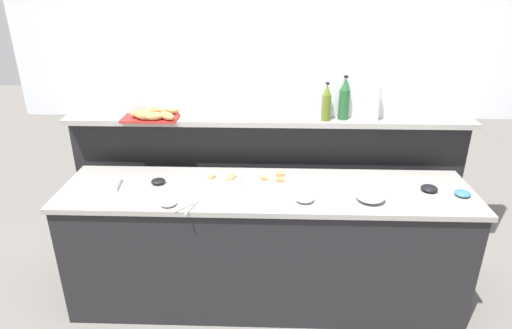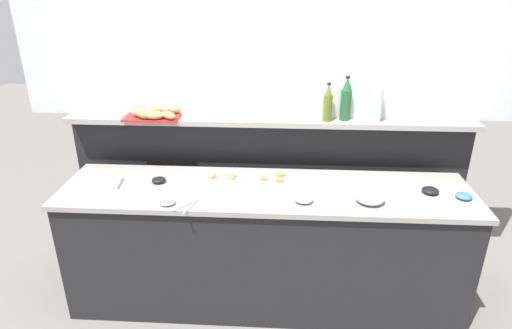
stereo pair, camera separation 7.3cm
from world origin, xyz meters
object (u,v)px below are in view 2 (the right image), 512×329
object	(u,v)px
sandwich_platter_side	(278,179)
glass_bowl_large	(303,199)
bread_basket	(157,113)
condiment_bowl_dark	(464,196)
serving_tongs	(188,206)
olive_oil_bottle	(328,104)
condiment_bowl_teal	(167,202)
condiment_bowl_cream	(159,180)
glass_bowl_medium	(370,198)
sandwich_platter_front	(216,179)
condiment_bowl_red	(431,191)
wine_bottle_green	(346,100)
water_carafe	(376,105)
napkin_stack	(107,183)

from	to	relation	value
sandwich_platter_side	glass_bowl_large	bearing A→B (deg)	-61.88
bread_basket	condiment_bowl_dark	bearing A→B (deg)	-13.12
serving_tongs	olive_oil_bottle	distance (m)	1.21
glass_bowl_large	condiment_bowl_teal	xyz separation A→B (m)	(-0.84, -0.08, -0.00)
glass_bowl_large	olive_oil_bottle	world-z (taller)	olive_oil_bottle
sandwich_platter_side	serving_tongs	size ratio (longest dim) A/B	1.56
condiment_bowl_cream	glass_bowl_medium	bearing A→B (deg)	-8.26
sandwich_platter_front	olive_oil_bottle	size ratio (longest dim) A/B	1.33
sandwich_platter_side	glass_bowl_medium	size ratio (longest dim) A/B	1.55
condiment_bowl_red	condiment_bowl_teal	world-z (taller)	condiment_bowl_red
glass_bowl_medium	wine_bottle_green	xyz separation A→B (m)	(-0.11, 0.61, 0.45)
condiment_bowl_dark	water_carafe	xyz separation A→B (m)	(-0.51, 0.50, 0.45)
condiment_bowl_cream	wine_bottle_green	world-z (taller)	wine_bottle_green
glass_bowl_large	condiment_bowl_cream	world-z (taller)	glass_bowl_large
bread_basket	condiment_bowl_red	bearing A→B (deg)	-12.65
wine_bottle_green	condiment_bowl_cream	bearing A→B (deg)	-162.43
sandwich_platter_front	condiment_bowl_cream	distance (m)	0.39
glass_bowl_large	condiment_bowl_cream	distance (m)	1.00
condiment_bowl_teal	napkin_stack	size ratio (longest dim) A/B	0.61
condiment_bowl_teal	water_carafe	distance (m)	1.58
sandwich_platter_side	condiment_bowl_red	bearing A→B (deg)	-7.93
condiment_bowl_dark	water_carafe	distance (m)	0.84
sandwich_platter_front	glass_bowl_medium	world-z (taller)	glass_bowl_medium
condiment_bowl_cream	water_carafe	xyz separation A→B (m)	(1.49, 0.38, 0.45)
napkin_stack	serving_tongs	bearing A→B (deg)	-23.38
sandwich_platter_front	napkin_stack	distance (m)	0.73
olive_oil_bottle	napkin_stack	bearing A→B (deg)	-163.89
condiment_bowl_teal	bread_basket	world-z (taller)	bread_basket
condiment_bowl_cream	water_carafe	size ratio (longest dim) A/B	0.39
sandwich_platter_front	napkin_stack	bearing A→B (deg)	-170.57
wine_bottle_green	condiment_bowl_red	bearing A→B (deg)	-41.36
water_carafe	condiment_bowl_teal	bearing A→B (deg)	-153.26
condiment_bowl_teal	condiment_bowl_cream	xyz separation A→B (m)	(-0.13, 0.30, -0.00)
condiment_bowl_red	sandwich_platter_side	bearing A→B (deg)	172.07
glass_bowl_large	condiment_bowl_red	xyz separation A→B (m)	(0.83, 0.17, -0.00)
sandwich_platter_front	napkin_stack	size ratio (longest dim) A/B	2.16
condiment_bowl_teal	bread_basket	size ratio (longest dim) A/B	0.25
glass_bowl_medium	condiment_bowl_cream	world-z (taller)	glass_bowl_medium
glass_bowl_medium	napkin_stack	bearing A→B (deg)	175.33
condiment_bowl_red	condiment_bowl_cream	bearing A→B (deg)	178.26
condiment_bowl_teal	water_carafe	xyz separation A→B (m)	(1.35, 0.68, 0.45)
condiment_bowl_teal	condiment_bowl_cream	world-z (taller)	condiment_bowl_teal
condiment_bowl_dark	serving_tongs	bearing A→B (deg)	-173.12
condiment_bowl_teal	wine_bottle_green	world-z (taller)	wine_bottle_green
condiment_bowl_red	napkin_stack	distance (m)	2.14
bread_basket	sandwich_platter_front	bearing A→B (deg)	-33.38
glass_bowl_large	bread_basket	world-z (taller)	bread_basket
condiment_bowl_red	condiment_bowl_cream	size ratio (longest dim) A/B	1.13
condiment_bowl_dark	bread_basket	world-z (taller)	bread_basket
glass_bowl_medium	bread_basket	distance (m)	1.62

